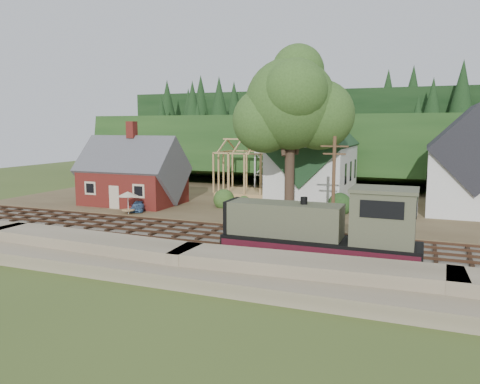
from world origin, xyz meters
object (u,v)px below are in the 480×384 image
at_px(locomotive, 327,231).
at_px(patio_set, 128,195).
at_px(car_blue, 139,206).
at_px(car_green, 125,198).

bearing_deg(locomotive, patio_set, 157.97).
bearing_deg(patio_set, car_blue, 90.28).
relative_size(locomotive, patio_set, 5.57).
bearing_deg(car_blue, car_green, 116.81).
bearing_deg(patio_set, car_green, 128.15).
xyz_separation_m(car_green, patio_set, (4.26, -5.42, 1.28)).
bearing_deg(car_green, car_blue, -118.46).
relative_size(locomotive, car_blue, 3.93).
height_order(locomotive, car_blue, locomotive).
distance_m(car_blue, patio_set, 2.24).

